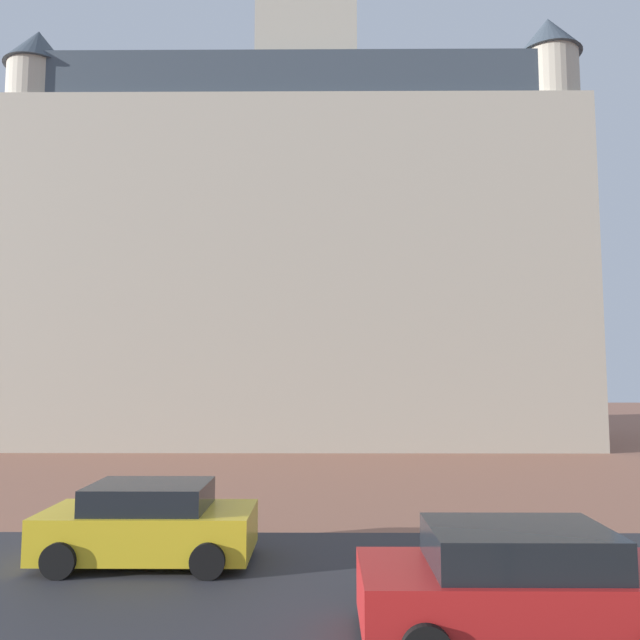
{
  "coord_description": "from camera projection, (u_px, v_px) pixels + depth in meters",
  "views": [
    {
      "loc": [
        0.11,
        -1.02,
        3.69
      ],
      "look_at": [
        0.02,
        11.11,
        4.78
      ],
      "focal_mm": 32.59,
      "sensor_mm": 36.0,
      "label": 1
    }
  ],
  "objects": [
    {
      "name": "ground_plane",
      "position": [
        318.0,
        574.0,
        10.65
      ],
      "size": [
        120.0,
        120.0,
        0.0
      ],
      "primitive_type": "plane",
      "color": "#93604C"
    },
    {
      "name": "street_asphalt_strip",
      "position": [
        318.0,
        596.0,
        9.6
      ],
      "size": [
        120.0,
        7.56,
        0.0
      ],
      "primitive_type": "cube",
      "color": "#2D2D33",
      "rests_on": "ground_plane"
    },
    {
      "name": "landmark_building",
      "position": [
        297.0,
        248.0,
        33.1
      ],
      "size": [
        29.39,
        11.98,
        36.2
      ],
      "color": "#B2A893",
      "rests_on": "ground_plane"
    },
    {
      "name": "car_red",
      "position": [
        519.0,
        587.0,
        7.99
      ],
      "size": [
        4.39,
        2.03,
        1.55
      ],
      "color": "red",
      "rests_on": "ground_plane"
    },
    {
      "name": "car_yellow",
      "position": [
        149.0,
        524.0,
        11.34
      ],
      "size": [
        4.06,
        2.03,
        1.51
      ],
      "color": "gold",
      "rests_on": "ground_plane"
    }
  ]
}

